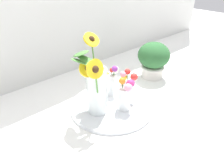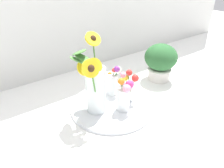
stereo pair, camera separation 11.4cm
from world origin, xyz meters
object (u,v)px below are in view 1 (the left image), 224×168
(vase_small_back, at_px, (110,82))
(potted_plant, at_px, (153,59))
(serving_tray, at_px, (112,106))
(vase_bulb_right, at_px, (127,88))
(mason_jar_sunflowers, at_px, (95,84))
(vase_small_center, at_px, (125,94))

(vase_small_back, xyz_separation_m, potted_plant, (0.38, -0.02, 0.04))
(serving_tray, relative_size, potted_plant, 1.84)
(serving_tray, distance_m, vase_small_back, 0.15)
(vase_bulb_right, distance_m, potted_plant, 0.37)
(vase_small_back, height_order, potted_plant, potted_plant)
(mason_jar_sunflowers, relative_size, potted_plant, 1.56)
(vase_bulb_right, relative_size, potted_plant, 0.72)
(serving_tray, relative_size, vase_small_center, 2.31)
(potted_plant, bearing_deg, vase_small_back, 177.66)
(mason_jar_sunflowers, bearing_deg, vase_small_back, 26.71)
(mason_jar_sunflowers, height_order, vase_bulb_right, mason_jar_sunflowers)
(serving_tray, bearing_deg, vase_small_center, -71.45)
(serving_tray, distance_m, vase_small_center, 0.12)
(vase_small_center, distance_m, vase_bulb_right, 0.09)
(serving_tray, xyz_separation_m, mason_jar_sunflowers, (-0.10, 0.01, 0.17))
(vase_small_back, bearing_deg, serving_tray, -126.47)
(mason_jar_sunflowers, height_order, vase_small_back, mason_jar_sunflowers)
(vase_small_back, bearing_deg, potted_plant, -2.34)
(vase_bulb_right, xyz_separation_m, potted_plant, (0.36, 0.10, 0.04))
(serving_tray, bearing_deg, vase_bulb_right, -10.87)
(mason_jar_sunflowers, height_order, vase_small_center, mason_jar_sunflowers)
(serving_tray, distance_m, vase_bulb_right, 0.13)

